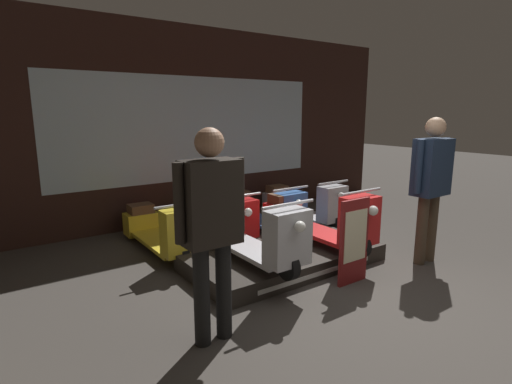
# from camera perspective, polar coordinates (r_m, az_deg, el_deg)

# --- Properties ---
(ground_plane) EXTENTS (30.00, 30.00, 0.00)m
(ground_plane) POSITION_cam_1_polar(r_m,az_deg,el_deg) (4.17, 18.04, -15.43)
(ground_plane) COLOR #423D38
(shop_wall_back) EXTENTS (8.61, 0.09, 3.20)m
(shop_wall_back) POSITION_cam_1_polar(r_m,az_deg,el_deg) (6.86, -8.91, 9.32)
(shop_wall_back) COLOR #331E19
(shop_wall_back) RESTS_ON ground_plane
(display_platform) EXTENTS (2.34, 1.21, 0.20)m
(display_platform) POSITION_cam_1_polar(r_m,az_deg,el_deg) (4.94, 3.97, -9.23)
(display_platform) COLOR #2D2823
(display_platform) RESTS_ON ground_plane
(scooter_display_left) EXTENTS (0.63, 1.78, 0.78)m
(scooter_display_left) POSITION_cam_1_polar(r_m,az_deg,el_deg) (4.49, -0.92, -6.02)
(scooter_display_left) COLOR black
(scooter_display_left) RESTS_ON display_platform
(scooter_display_right) EXTENTS (0.63, 1.78, 0.78)m
(scooter_display_right) POSITION_cam_1_polar(r_m,az_deg,el_deg) (5.13, 8.87, -3.89)
(scooter_display_right) COLOR black
(scooter_display_right) RESTS_ON display_platform
(scooter_backrow_0) EXTENTS (0.63, 1.78, 0.78)m
(scooter_backrow_0) POSITION_cam_1_polar(r_m,az_deg,el_deg) (5.48, -13.55, -5.26)
(scooter_backrow_0) COLOR black
(scooter_backrow_0) RESTS_ON ground_plane
(scooter_backrow_1) EXTENTS (0.63, 1.78, 0.78)m
(scooter_backrow_1) POSITION_cam_1_polar(r_m,az_deg,el_deg) (5.83, -5.76, -3.97)
(scooter_backrow_1) COLOR black
(scooter_backrow_1) RESTS_ON ground_plane
(scooter_backrow_2) EXTENTS (0.63, 1.78, 0.78)m
(scooter_backrow_2) POSITION_cam_1_polar(r_m,az_deg,el_deg) (6.28, 1.01, -2.78)
(scooter_backrow_2) COLOR black
(scooter_backrow_2) RESTS_ON ground_plane
(scooter_backrow_3) EXTENTS (0.63, 1.78, 0.78)m
(scooter_backrow_3) POSITION_cam_1_polar(r_m,az_deg,el_deg) (6.80, 6.81, -1.73)
(scooter_backrow_3) COLOR black
(scooter_backrow_3) RESTS_ON ground_plane
(person_left_browsing) EXTENTS (0.61, 0.25, 1.73)m
(person_left_browsing) POSITION_cam_1_polar(r_m,az_deg,el_deg) (3.11, -6.42, -3.80)
(person_left_browsing) COLOR black
(person_left_browsing) RESTS_ON ground_plane
(person_right_browsing) EXTENTS (0.63, 0.26, 1.78)m
(person_right_browsing) POSITION_cam_1_polar(r_m,az_deg,el_deg) (5.21, 23.75, 1.96)
(person_right_browsing) COLOR #473828
(person_right_browsing) RESTS_ON ground_plane
(price_sign_board) EXTENTS (0.41, 0.04, 0.94)m
(price_sign_board) POSITION_cam_1_polar(r_m,az_deg,el_deg) (4.44, 13.82, -6.85)
(price_sign_board) COLOR maroon
(price_sign_board) RESTS_ON ground_plane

